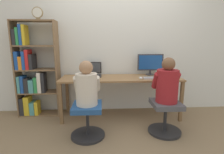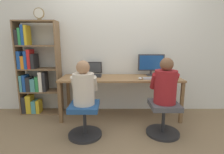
# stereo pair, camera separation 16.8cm
# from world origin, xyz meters

# --- Properties ---
(ground_plane) EXTENTS (14.00, 14.00, 0.00)m
(ground_plane) POSITION_xyz_m (0.00, 0.00, 0.00)
(ground_plane) COLOR #846B4C
(wall_back) EXTENTS (10.00, 0.05, 2.60)m
(wall_back) POSITION_xyz_m (0.00, 0.68, 1.30)
(wall_back) COLOR silver
(wall_back) RESTS_ON ground_plane
(desk) EXTENTS (2.07, 0.61, 0.72)m
(desk) POSITION_xyz_m (0.00, 0.31, 0.65)
(desk) COLOR olive
(desk) RESTS_ON ground_plane
(desktop_monitor) EXTENTS (0.48, 0.16, 0.39)m
(desktop_monitor) POSITION_xyz_m (0.57, 0.49, 0.93)
(desktop_monitor) COLOR #333338
(desktop_monitor) RESTS_ON desk
(laptop) EXTENTS (0.32, 0.36, 0.25)m
(laptop) POSITION_xyz_m (-0.50, 0.46, 0.77)
(laptop) COLOR #2D2D30
(laptop) RESTS_ON desk
(keyboard) EXTENTS (0.41, 0.14, 0.03)m
(keyboard) POSITION_xyz_m (0.58, 0.16, 0.73)
(keyboard) COLOR #B2B2B7
(keyboard) RESTS_ON desk
(computer_mouse_by_keyboard) EXTENTS (0.06, 0.11, 0.04)m
(computer_mouse_by_keyboard) POSITION_xyz_m (0.32, 0.14, 0.74)
(computer_mouse_by_keyboard) COLOR silver
(computer_mouse_by_keyboard) RESTS_ON desk
(office_chair_left) EXTENTS (0.48, 0.48, 0.48)m
(office_chair_left) POSITION_xyz_m (0.60, -0.32, 0.26)
(office_chair_left) COLOR #262628
(office_chair_left) RESTS_ON ground_plane
(office_chair_right) EXTENTS (0.48, 0.48, 0.48)m
(office_chair_right) POSITION_xyz_m (-0.53, -0.37, 0.26)
(office_chair_right) COLOR #262628
(office_chair_right) RESTS_ON ground_plane
(person_at_monitor) EXTENTS (0.38, 0.32, 0.64)m
(person_at_monitor) POSITION_xyz_m (0.60, -0.31, 0.75)
(person_at_monitor) COLOR maroon
(person_at_monitor) RESTS_ON office_chair_left
(person_at_laptop) EXTENTS (0.36, 0.30, 0.61)m
(person_at_laptop) POSITION_xyz_m (-0.53, -0.36, 0.74)
(person_at_laptop) COLOR beige
(person_at_laptop) RESTS_ON office_chair_right
(bookshelf) EXTENTS (0.73, 0.29, 1.69)m
(bookshelf) POSITION_xyz_m (-1.56, 0.45, 0.78)
(bookshelf) COLOR brown
(bookshelf) RESTS_ON ground_plane
(desk_clock) EXTENTS (0.18, 0.03, 0.20)m
(desk_clock) POSITION_xyz_m (-1.37, 0.39, 1.79)
(desk_clock) COLOR olive
(desk_clock) RESTS_ON bookshelf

